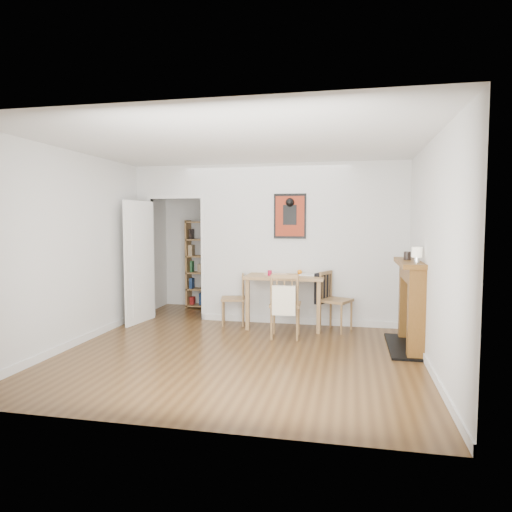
% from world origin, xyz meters
% --- Properties ---
extents(ground, '(5.20, 5.20, 0.00)m').
position_xyz_m(ground, '(0.00, 0.00, 0.00)').
color(ground, brown).
rests_on(ground, ground).
extents(room_shell, '(5.20, 5.20, 5.20)m').
position_xyz_m(room_shell, '(0.10, 1.34, 1.30)').
color(room_shell, silver).
rests_on(room_shell, ground).
extents(dining_table, '(1.21, 0.77, 0.83)m').
position_xyz_m(dining_table, '(0.37, 1.10, 0.73)').
color(dining_table, '#976A46').
rests_on(dining_table, ground).
extents(chair_left, '(0.49, 0.49, 0.83)m').
position_xyz_m(chair_left, '(-0.48, 1.10, 0.41)').
color(chair_left, olive).
rests_on(chair_left, ground).
extents(chair_right, '(0.64, 0.60, 0.91)m').
position_xyz_m(chair_right, '(1.14, 1.03, 0.47)').
color(chair_right, olive).
rests_on(chair_right, ground).
extents(chair_front, '(0.50, 0.55, 0.94)m').
position_xyz_m(chair_front, '(0.46, 0.45, 0.48)').
color(chair_front, olive).
rests_on(chair_front, ground).
extents(bookshelf, '(0.71, 0.28, 1.69)m').
position_xyz_m(bookshelf, '(-1.38, 2.40, 0.83)').
color(bookshelf, '#976A46').
rests_on(bookshelf, ground).
extents(fireplace, '(0.45, 1.25, 1.16)m').
position_xyz_m(fireplace, '(2.16, 0.25, 0.62)').
color(fireplace, brown).
rests_on(fireplace, ground).
extents(red_glass, '(0.06, 0.06, 0.08)m').
position_xyz_m(red_glass, '(0.14, 0.98, 0.87)').
color(red_glass, maroon).
rests_on(red_glass, dining_table).
extents(orange_fruit, '(0.08, 0.08, 0.08)m').
position_xyz_m(orange_fruit, '(0.58, 1.22, 0.87)').
color(orange_fruit, orange).
rests_on(orange_fruit, dining_table).
extents(placemat, '(0.43, 0.37, 0.00)m').
position_xyz_m(placemat, '(0.20, 1.15, 0.83)').
color(placemat, beige).
rests_on(placemat, dining_table).
extents(notebook, '(0.36, 0.30, 0.02)m').
position_xyz_m(notebook, '(0.75, 1.12, 0.84)').
color(notebook, silver).
rests_on(notebook, dining_table).
extents(mantel_lamp, '(0.12, 0.12, 0.20)m').
position_xyz_m(mantel_lamp, '(2.16, -0.12, 1.28)').
color(mantel_lamp, silver).
rests_on(mantel_lamp, fireplace).
extents(ceramic_jar_a, '(0.09, 0.09, 0.11)m').
position_xyz_m(ceramic_jar_a, '(2.09, 0.32, 1.21)').
color(ceramic_jar_a, black).
rests_on(ceramic_jar_a, fireplace).
extents(ceramic_jar_b, '(0.08, 0.08, 0.10)m').
position_xyz_m(ceramic_jar_b, '(2.13, 0.60, 1.21)').
color(ceramic_jar_b, black).
rests_on(ceramic_jar_b, fireplace).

